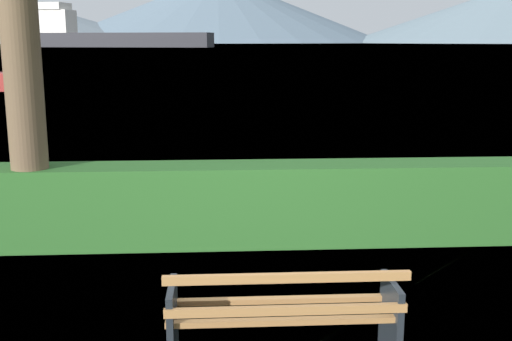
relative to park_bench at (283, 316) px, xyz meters
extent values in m
plane|color=#6B8EA3|center=(0.00, 307.41, -0.43)|extent=(620.00, 620.00, 0.00)
cube|color=#A0703F|center=(0.00, -0.13, 0.02)|extent=(1.75, 0.07, 0.04)
cube|color=#A0703F|center=(0.00, 0.06, 0.02)|extent=(1.75, 0.07, 0.04)
cube|color=#A0703F|center=(0.00, 0.25, 0.02)|extent=(1.75, 0.07, 0.04)
cube|color=#A0703F|center=(0.00, -0.21, 0.14)|extent=(1.75, 0.05, 0.06)
cube|color=#A0703F|center=(0.00, -0.25, 0.41)|extent=(1.75, 0.05, 0.06)
cube|color=#1E2328|center=(-0.84, 0.04, -0.09)|extent=(0.05, 0.51, 0.68)
cube|color=#1E2328|center=(0.84, 0.04, -0.09)|extent=(0.05, 0.51, 0.68)
cube|color=#285B23|center=(0.00, 3.06, 0.07)|extent=(10.91, 0.66, 0.99)
cylinder|color=brown|center=(-2.69, 2.98, 2.15)|extent=(0.43, 0.43, 5.16)
cube|color=#232328|center=(-36.69, 221.19, 2.05)|extent=(69.60, 26.27, 4.95)
cube|color=silver|center=(-58.20, 226.58, 8.48)|extent=(14.23, 11.52, 7.92)
cube|color=silver|center=(-58.20, 226.58, 13.68)|extent=(10.83, 11.55, 2.48)
cone|color=slate|center=(0.00, 602.33, 30.34)|extent=(315.72, 315.72, 61.54)
cone|color=slate|center=(250.49, 529.70, 23.40)|extent=(284.01, 284.01, 47.65)
camera|label=1|loc=(-0.46, -4.35, 2.04)|focal=43.78mm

